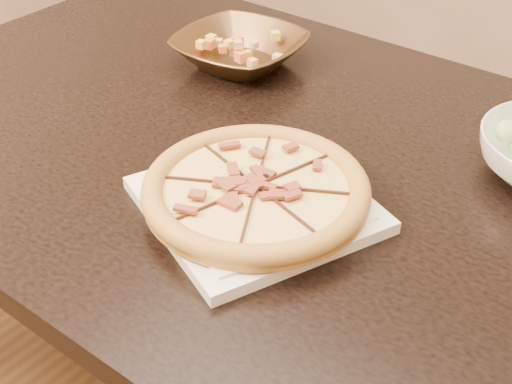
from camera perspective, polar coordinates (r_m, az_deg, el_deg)
dining_table at (r=1.18m, az=0.03°, el=0.04°), size 1.43×0.93×0.75m
plate at (r=0.97m, az=-0.00°, el=-0.93°), size 0.36×0.36×0.02m
pizza at (r=0.96m, az=0.00°, el=0.20°), size 0.31×0.31×0.03m
bronze_bowl at (r=1.35m, az=-1.30°, el=11.24°), size 0.24×0.24×0.06m
mixed_dish at (r=1.33m, az=-1.39°, el=12.92°), size 0.08×0.11×0.03m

